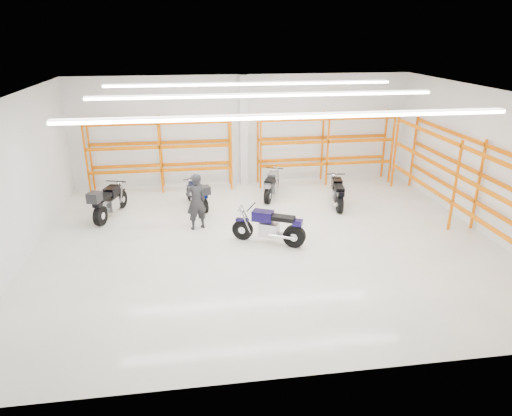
{
  "coord_description": "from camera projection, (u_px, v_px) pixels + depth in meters",
  "views": [
    {
      "loc": [
        -2.16,
        -12.7,
        6.13
      ],
      "look_at": [
        -0.25,
        0.5,
        0.92
      ],
      "focal_mm": 32.0,
      "sensor_mm": 36.0,
      "label": 1
    }
  ],
  "objects": [
    {
      "name": "motorcycle_back_b",
      "position": [
        198.0,
        195.0,
        16.66
      ],
      "size": [
        0.97,
        2.02,
        1.07
      ],
      "color": "black",
      "rests_on": "ground"
    },
    {
      "name": "structural_column",
      "position": [
        244.0,
        131.0,
        18.78
      ],
      "size": [
        0.32,
        0.32,
        4.5
      ],
      "primitive_type": "cube",
      "color": "white",
      "rests_on": "ground"
    },
    {
      "name": "pallet_racking_side",
      "position": [
        468.0,
        176.0,
        14.43
      ],
      "size": [
        0.87,
        9.07,
        3.0
      ],
      "color": "#DE5600",
      "rests_on": "ground"
    },
    {
      "name": "motorcycle_back_c",
      "position": [
        271.0,
        186.0,
        17.73
      ],
      "size": [
        1.03,
        2.03,
        1.05
      ],
      "color": "black",
      "rests_on": "ground"
    },
    {
      "name": "pallet_racking_back_right",
      "position": [
        325.0,
        142.0,
        19.09
      ],
      "size": [
        5.67,
        0.87,
        3.0
      ],
      "color": "#DE5600",
      "rests_on": "ground"
    },
    {
      "name": "ground",
      "position": [
        266.0,
        241.0,
        14.23
      ],
      "size": [
        14.0,
        14.0,
        0.0
      ],
      "primitive_type": "plane",
      "color": "beige",
      "rests_on": "ground"
    },
    {
      "name": "room_shell",
      "position": [
        267.0,
        137.0,
        13.06
      ],
      "size": [
        14.02,
        12.02,
        4.51
      ],
      "color": "white",
      "rests_on": "ground"
    },
    {
      "name": "motorcycle_back_d",
      "position": [
        337.0,
        193.0,
        16.9
      ],
      "size": [
        0.78,
        2.17,
        1.07
      ],
      "color": "black",
      "rests_on": "ground"
    },
    {
      "name": "pallet_racking_back_left",
      "position": [
        160.0,
        147.0,
        18.18
      ],
      "size": [
        5.67,
        0.87,
        3.0
      ],
      "color": "#DE5600",
      "rests_on": "ground"
    },
    {
      "name": "motorcycle_main",
      "position": [
        272.0,
        227.0,
        13.87
      ],
      "size": [
        2.16,
        1.21,
        1.15
      ],
      "color": "black",
      "rests_on": "ground"
    },
    {
      "name": "standing_man",
      "position": [
        196.0,
        202.0,
        14.79
      ],
      "size": [
        0.81,
        0.68,
        1.9
      ],
      "primitive_type": "imported",
      "rotation": [
        0.0,
        0.0,
        3.52
      ],
      "color": "black",
      "rests_on": "ground"
    },
    {
      "name": "motorcycle_back_a",
      "position": [
        108.0,
        202.0,
        15.73
      ],
      "size": [
        1.09,
        2.36,
        1.24
      ],
      "color": "black",
      "rests_on": "ground"
    }
  ]
}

